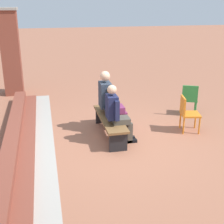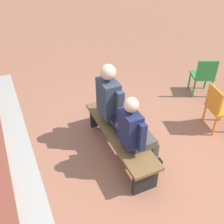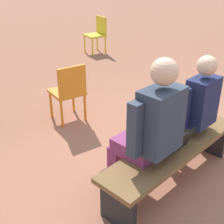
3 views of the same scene
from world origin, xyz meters
name	(u,v)px [view 3 (image 3 of 3)]	position (x,y,z in m)	size (l,w,h in m)	color
ground_plane	(183,163)	(0.00, 0.00, 0.00)	(60.00, 60.00, 0.00)	#9E6047
bench	(173,154)	(0.38, 0.09, 0.35)	(1.80, 0.44, 0.45)	brown
person_student	(191,109)	(0.00, 0.02, 0.70)	(0.51, 0.64, 1.29)	#4C473D
person_adult	(149,129)	(0.70, 0.02, 0.75)	(0.59, 0.75, 1.43)	#7F2D5B
laptop	(174,143)	(0.40, 0.10, 0.50)	(0.32, 0.29, 0.21)	black
plastic_chair_far_right	(97,32)	(-2.43, -3.98, 0.48)	(0.49, 0.49, 0.84)	gold
plastic_chair_foreground	(69,90)	(0.24, -1.71, 0.48)	(0.50, 0.50, 0.84)	orange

